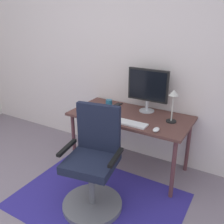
{
  "coord_description": "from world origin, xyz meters",
  "views": [
    {
      "loc": [
        1.56,
        -0.65,
        1.81
      ],
      "look_at": [
        0.27,
        1.54,
        0.8
      ],
      "focal_mm": 40.32,
      "sensor_mm": 36.0,
      "label": 1
    }
  ],
  "objects_px": {
    "desk": "(130,120)",
    "monitor": "(148,87)",
    "desk_lamp": "(173,100)",
    "office_chair": "(93,170)",
    "computer_mouse": "(156,130)",
    "keyboard": "(128,123)",
    "coffee_cup": "(109,104)",
    "cell_phone": "(118,105)"
  },
  "relations": [
    {
      "from": "keyboard",
      "to": "desk_lamp",
      "type": "xyz_separation_m",
      "value": [
        0.39,
        0.28,
        0.24
      ]
    },
    {
      "from": "coffee_cup",
      "to": "cell_phone",
      "type": "bearing_deg",
      "value": 73.16
    },
    {
      "from": "keyboard",
      "to": "coffee_cup",
      "type": "height_order",
      "value": "coffee_cup"
    },
    {
      "from": "monitor",
      "to": "office_chair",
      "type": "distance_m",
      "value": 1.15
    },
    {
      "from": "desk_lamp",
      "to": "monitor",
      "type": "bearing_deg",
      "value": 155.95
    },
    {
      "from": "desk_lamp",
      "to": "office_chair",
      "type": "bearing_deg",
      "value": -120.29
    },
    {
      "from": "cell_phone",
      "to": "computer_mouse",
      "type": "bearing_deg",
      "value": -32.96
    },
    {
      "from": "desk_lamp",
      "to": "office_chair",
      "type": "distance_m",
      "value": 1.09
    },
    {
      "from": "monitor",
      "to": "desk_lamp",
      "type": "distance_m",
      "value": 0.39
    },
    {
      "from": "desk_lamp",
      "to": "office_chair",
      "type": "relative_size",
      "value": 0.35
    },
    {
      "from": "keyboard",
      "to": "coffee_cup",
      "type": "bearing_deg",
      "value": 143.93
    },
    {
      "from": "monitor",
      "to": "cell_phone",
      "type": "bearing_deg",
      "value": 178.33
    },
    {
      "from": "monitor",
      "to": "desk_lamp",
      "type": "height_order",
      "value": "monitor"
    },
    {
      "from": "desk",
      "to": "monitor",
      "type": "relative_size",
      "value": 2.71
    },
    {
      "from": "computer_mouse",
      "to": "cell_phone",
      "type": "distance_m",
      "value": 0.85
    },
    {
      "from": "computer_mouse",
      "to": "desk",
      "type": "bearing_deg",
      "value": 148.26
    },
    {
      "from": "coffee_cup",
      "to": "office_chair",
      "type": "bearing_deg",
      "value": -68.53
    },
    {
      "from": "computer_mouse",
      "to": "keyboard",
      "type": "bearing_deg",
      "value": 175.76
    },
    {
      "from": "desk_lamp",
      "to": "office_chair",
      "type": "xyz_separation_m",
      "value": [
        -0.47,
        -0.81,
        -0.56
      ]
    },
    {
      "from": "desk",
      "to": "cell_phone",
      "type": "distance_m",
      "value": 0.37
    },
    {
      "from": "cell_phone",
      "to": "keyboard",
      "type": "bearing_deg",
      "value": -49.25
    },
    {
      "from": "keyboard",
      "to": "desk_lamp",
      "type": "relative_size",
      "value": 1.19
    },
    {
      "from": "desk",
      "to": "desk_lamp",
      "type": "xyz_separation_m",
      "value": [
        0.47,
        0.04,
        0.32
      ]
    },
    {
      "from": "keyboard",
      "to": "desk_lamp",
      "type": "distance_m",
      "value": 0.54
    },
    {
      "from": "computer_mouse",
      "to": "cell_phone",
      "type": "height_order",
      "value": "computer_mouse"
    },
    {
      "from": "office_chair",
      "to": "keyboard",
      "type": "bearing_deg",
      "value": 70.6
    },
    {
      "from": "monitor",
      "to": "keyboard",
      "type": "height_order",
      "value": "monitor"
    },
    {
      "from": "desk",
      "to": "office_chair",
      "type": "xyz_separation_m",
      "value": [
        -0.0,
        -0.77,
        -0.24
      ]
    },
    {
      "from": "coffee_cup",
      "to": "cell_phone",
      "type": "relative_size",
      "value": 0.75
    },
    {
      "from": "office_chair",
      "to": "cell_phone",
      "type": "bearing_deg",
      "value": 96.18
    },
    {
      "from": "monitor",
      "to": "computer_mouse",
      "type": "relative_size",
      "value": 4.93
    },
    {
      "from": "desk",
      "to": "computer_mouse",
      "type": "relative_size",
      "value": 13.34
    },
    {
      "from": "computer_mouse",
      "to": "coffee_cup",
      "type": "height_order",
      "value": "coffee_cup"
    },
    {
      "from": "monitor",
      "to": "computer_mouse",
      "type": "bearing_deg",
      "value": -56.92
    },
    {
      "from": "computer_mouse",
      "to": "desk_lamp",
      "type": "height_order",
      "value": "desk_lamp"
    },
    {
      "from": "desk_lamp",
      "to": "desk",
      "type": "bearing_deg",
      "value": -174.79
    },
    {
      "from": "desk_lamp",
      "to": "cell_phone",
      "type": "bearing_deg",
      "value": 167.4
    },
    {
      "from": "monitor",
      "to": "computer_mouse",
      "type": "xyz_separation_m",
      "value": [
        0.3,
        -0.46,
        -0.29
      ]
    },
    {
      "from": "computer_mouse",
      "to": "desk_lamp",
      "type": "xyz_separation_m",
      "value": [
        0.06,
        0.3,
        0.24
      ]
    },
    {
      "from": "monitor",
      "to": "keyboard",
      "type": "bearing_deg",
      "value": -94.23
    },
    {
      "from": "monitor",
      "to": "coffee_cup",
      "type": "distance_m",
      "value": 0.53
    },
    {
      "from": "desk",
      "to": "monitor",
      "type": "height_order",
      "value": "monitor"
    }
  ]
}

